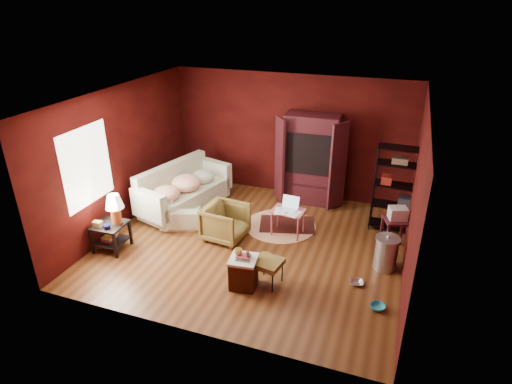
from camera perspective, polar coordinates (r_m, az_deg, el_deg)
room at (r=7.61m, az=-0.82°, el=2.14°), size 5.54×5.04×2.84m
sofa at (r=9.46m, az=-9.60°, el=-0.15°), size 1.30×2.09×0.79m
armchair at (r=8.25m, az=-4.11°, el=-3.85°), size 0.77×0.82×0.77m
pet_bowl_steel at (r=7.34m, az=13.33°, el=-11.16°), size 0.23×0.12×0.22m
pet_bowl_turquoise at (r=6.92m, az=15.98°, el=-14.04°), size 0.24×0.15×0.23m
vase at (r=8.12m, az=-19.28°, el=-4.19°), size 0.14×0.14×0.14m
mug at (r=6.84m, az=-2.41°, el=-7.89°), size 0.16×0.14×0.13m
side_table at (r=8.23m, az=-18.61°, el=-3.19°), size 0.57×0.57×1.09m
sofa_cushions at (r=9.43m, az=-9.80°, el=0.19°), size 1.43×2.38×0.94m
hamper at (r=7.03m, az=-1.68°, el=-10.57°), size 0.48×0.48×0.61m
footstool at (r=7.02m, az=1.64°, el=-9.55°), size 0.50×0.50×0.44m
rug_round at (r=8.86m, az=3.27°, el=-4.47°), size 1.88×1.88×0.01m
rug_oriental at (r=8.89m, az=4.17°, el=-4.31°), size 1.28×1.02×0.01m
laptop_desk at (r=8.36m, az=4.32°, el=-2.75°), size 0.65×0.52×0.77m
tv_armoire at (r=9.56m, az=7.30°, el=4.58°), size 1.60×0.87×2.02m
wire_shelving at (r=8.74m, az=18.28°, el=0.78°), size 0.86×0.39×1.75m
small_stand at (r=8.14m, az=18.29°, el=-3.41°), size 0.56×0.56×0.89m
trash_can at (r=7.74m, az=16.95°, el=-7.78°), size 0.46×0.46×0.66m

